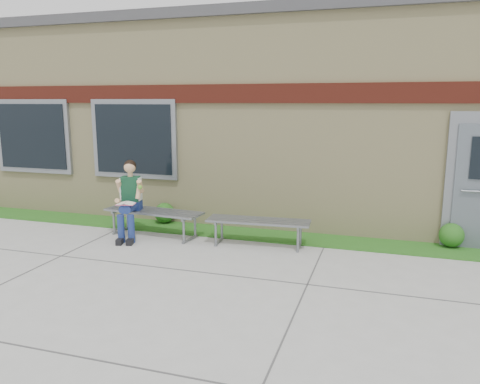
% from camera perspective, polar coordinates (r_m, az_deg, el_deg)
% --- Properties ---
extents(ground, '(80.00, 80.00, 0.00)m').
position_cam_1_polar(ground, '(6.35, -1.68, -11.84)').
color(ground, '#9E9E99').
rests_on(ground, ground).
extents(grass_strip, '(16.00, 0.80, 0.02)m').
position_cam_1_polar(grass_strip, '(8.70, 3.93, -5.38)').
color(grass_strip, '#255416').
rests_on(grass_strip, ground).
extents(school_building, '(16.20, 6.22, 4.20)m').
position_cam_1_polar(school_building, '(11.67, 8.00, 9.17)').
color(school_building, beige).
rests_on(school_building, ground).
extents(bench_left, '(1.91, 0.69, 0.48)m').
position_cam_1_polar(bench_left, '(8.78, -10.46, -2.92)').
color(bench_left, slate).
rests_on(bench_left, ground).
extents(bench_right, '(1.80, 0.61, 0.46)m').
position_cam_1_polar(bench_right, '(8.07, 2.25, -4.13)').
color(bench_right, slate).
rests_on(bench_right, ground).
extents(girl, '(0.57, 0.87, 1.41)m').
position_cam_1_polar(girl, '(8.71, -13.33, -0.68)').
color(girl, navy).
rests_on(girl, ground).
extents(shrub_mid, '(0.41, 0.41, 0.41)m').
position_cam_1_polar(shrub_mid, '(9.64, -9.19, -2.53)').
color(shrub_mid, '#255416').
rests_on(shrub_mid, grass_strip).
extents(shrub_east, '(0.41, 0.41, 0.41)m').
position_cam_1_polar(shrub_east, '(8.74, 24.38, -4.82)').
color(shrub_east, '#255416').
rests_on(shrub_east, grass_strip).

